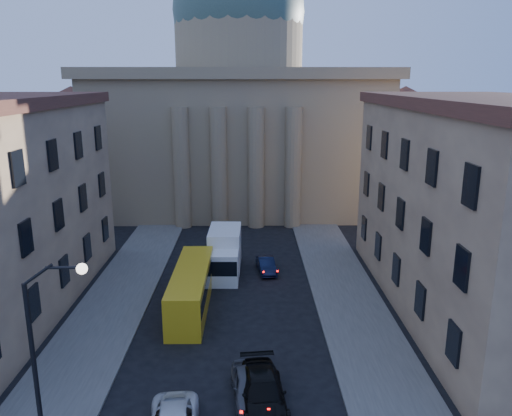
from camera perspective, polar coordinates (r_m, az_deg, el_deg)
The scene contains 10 objects.
sidewalk_left at distance 33.68m, azimuth -18.14°, elevation -13.99°, with size 5.00×60.00×0.15m, color #52514B.
sidewalk_right at distance 33.01m, azimuth 12.31°, elevation -14.18°, with size 5.00×60.00×0.15m, color #52514B.
church at distance 65.78m, azimuth -1.91°, elevation 11.06°, with size 68.02×28.76×36.60m.
building_right at distance 36.74m, azimuth 24.56°, elevation 0.08°, with size 11.60×26.60×14.70m.
street_lamp at distance 22.53m, azimuth -22.97°, elevation -14.32°, with size 2.62×0.44×8.83m.
car_right_mid at distance 26.19m, azimuth 0.79°, elevation -20.30°, with size 2.16×5.31×1.54m, color black.
car_right_far at distance 26.80m, azimuth -0.84°, elevation -19.61°, with size 1.63×4.06×1.38m, color #4B4B50.
car_right_distant at distance 42.21m, azimuth 1.18°, elevation -6.52°, with size 1.31×3.75×1.24m, color black.
city_bus at distance 35.83m, azimuth -7.41°, elevation -8.98°, with size 2.41×10.20×2.87m.
box_truck at distance 41.71m, azimuth -3.64°, elevation -5.24°, with size 2.67×6.55×3.58m.
Camera 1 is at (1.32, -10.19, 15.67)m, focal length 35.00 mm.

